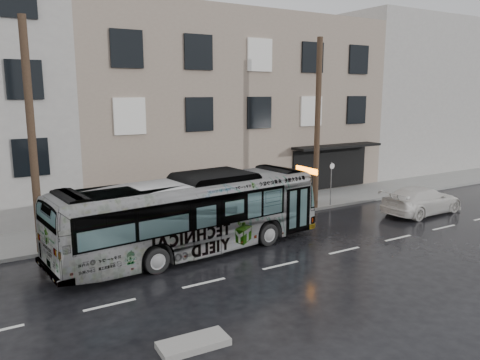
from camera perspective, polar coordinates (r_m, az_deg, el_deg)
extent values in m
plane|color=black|center=(19.78, 0.69, -8.12)|extent=(120.00, 120.00, 0.00)
cube|color=gray|center=(23.88, -5.51, -4.65)|extent=(90.00, 3.60, 0.15)
cube|color=gray|center=(32.25, -3.62, 9.14)|extent=(20.00, 12.00, 11.00)
cube|color=#A8A59F|center=(44.32, 19.08, 9.67)|extent=(18.00, 12.00, 12.00)
cylinder|color=#423021|center=(25.29, 9.42, 6.65)|extent=(0.30, 0.30, 9.00)
cylinder|color=#423021|center=(19.45, -24.03, 4.66)|extent=(0.30, 0.30, 9.00)
cylinder|color=slate|center=(26.44, 11.02, -0.45)|extent=(0.06, 0.06, 2.40)
imported|color=#B2B2B2|center=(18.75, -5.90, -4.21)|extent=(11.51, 3.75, 3.15)
imported|color=silver|center=(26.58, 21.28, -2.31)|extent=(5.10, 2.26, 1.45)
cube|color=gray|center=(12.65, -5.70, -19.22)|extent=(1.84, 0.88, 0.18)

